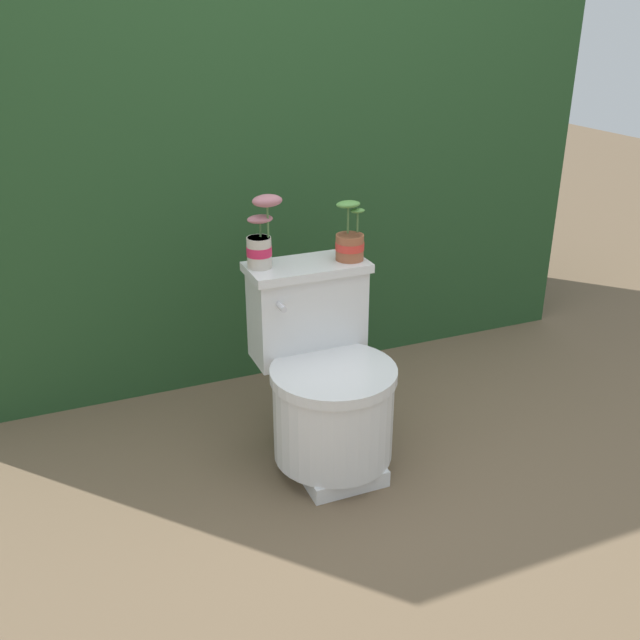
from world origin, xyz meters
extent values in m
plane|color=brown|center=(0.00, 0.00, 0.00)|extent=(12.00, 12.00, 0.00)
cube|color=#234723|center=(0.00, 1.26, 0.81)|extent=(2.82, 0.97, 1.63)
cube|color=silver|center=(-0.09, 0.02, 0.03)|extent=(0.27, 0.35, 0.06)
cylinder|color=silver|center=(-0.09, 0.02, 0.20)|extent=(0.40, 0.40, 0.29)
cylinder|color=silver|center=(-0.09, 0.02, 0.37)|extent=(0.42, 0.42, 0.04)
cube|color=silver|center=(-0.09, 0.25, 0.49)|extent=(0.39, 0.18, 0.32)
cube|color=silver|center=(-0.09, 0.25, 0.66)|extent=(0.41, 0.20, 0.03)
cylinder|color=silver|center=(-0.22, 0.14, 0.58)|extent=(0.02, 0.05, 0.02)
cylinder|color=beige|center=(-0.24, 0.27, 0.73)|extent=(0.08, 0.08, 0.10)
cylinder|color=#D1234C|center=(-0.24, 0.27, 0.73)|extent=(0.08, 0.08, 0.03)
cylinder|color=#332319|center=(-0.24, 0.27, 0.77)|extent=(0.08, 0.08, 0.01)
cylinder|color=#4C753D|center=(-0.22, 0.26, 0.84)|extent=(0.01, 0.01, 0.11)
ellipsoid|color=#B26B75|center=(-0.22, 0.26, 0.90)|extent=(0.10, 0.07, 0.04)
cylinder|color=#4C753D|center=(-0.24, 0.28, 0.81)|extent=(0.01, 0.01, 0.05)
ellipsoid|color=#B26B75|center=(-0.24, 0.28, 0.84)|extent=(0.09, 0.06, 0.03)
cylinder|color=#9E5638|center=(0.06, 0.23, 0.72)|extent=(0.10, 0.10, 0.09)
cylinder|color=red|center=(0.06, 0.23, 0.72)|extent=(0.10, 0.10, 0.03)
cylinder|color=#332319|center=(0.06, 0.23, 0.76)|extent=(0.09, 0.09, 0.01)
cylinder|color=#4C753D|center=(0.07, 0.25, 0.81)|extent=(0.01, 0.01, 0.09)
ellipsoid|color=#569342|center=(0.07, 0.25, 0.86)|extent=(0.08, 0.06, 0.02)
cylinder|color=#4C753D|center=(0.10, 0.25, 0.80)|extent=(0.01, 0.01, 0.07)
ellipsoid|color=#569342|center=(0.10, 0.25, 0.84)|extent=(0.05, 0.04, 0.02)
camera|label=1|loc=(-0.92, -1.86, 1.48)|focal=40.00mm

